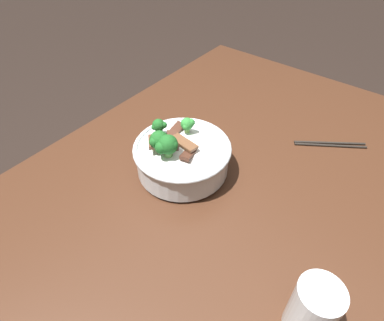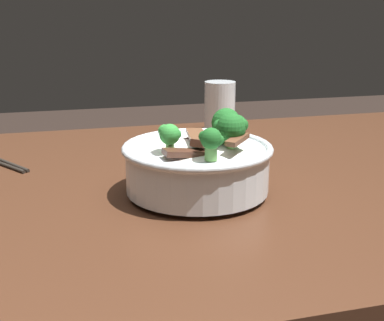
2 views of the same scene
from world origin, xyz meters
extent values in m
plane|color=black|center=(0.00, 0.00, 0.00)|extent=(10.00, 10.00, 0.00)
cube|color=#472819|center=(0.00, 0.00, 0.78)|extent=(1.49, 0.90, 0.05)
cube|color=#472819|center=(-0.66, -0.37, 0.38)|extent=(0.08, 0.08, 0.75)
cube|color=#472819|center=(-0.66, 0.37, 0.38)|extent=(0.08, 0.08, 0.75)
cylinder|color=silver|center=(-0.02, -0.08, 0.81)|extent=(0.12, 0.12, 0.01)
cylinder|color=silver|center=(-0.02, -0.08, 0.85)|extent=(0.24, 0.24, 0.07)
torus|color=silver|center=(-0.02, -0.08, 0.88)|extent=(0.25, 0.25, 0.01)
ellipsoid|color=white|center=(-0.02, -0.08, 0.87)|extent=(0.21, 0.21, 0.05)
cube|color=brown|center=(-0.02, -0.08, 0.90)|extent=(0.04, 0.08, 0.01)
cube|color=#4C2B1E|center=(-0.01, -0.05, 0.89)|extent=(0.07, 0.04, 0.03)
cube|color=#4C2B1E|center=(-0.02, -0.11, 0.90)|extent=(0.06, 0.06, 0.03)
cube|color=#4C2B1E|center=(-0.06, -0.13, 0.89)|extent=(0.07, 0.03, 0.02)
cube|color=brown|center=(0.02, -0.13, 0.91)|extent=(0.05, 0.05, 0.01)
cylinder|color=#5B9947|center=(-0.02, -0.16, 0.90)|extent=(0.02, 0.02, 0.02)
sphere|color=#1E6023|center=(-0.02, -0.16, 0.92)|extent=(0.03, 0.03, 0.03)
sphere|color=#1E6023|center=(-0.01, -0.16, 0.92)|extent=(0.02, 0.02, 0.02)
sphere|color=#1E6023|center=(-0.03, -0.15, 0.92)|extent=(0.02, 0.02, 0.02)
cylinder|color=#7AB256|center=(-0.08, -0.11, 0.90)|extent=(0.01, 0.01, 0.02)
sphere|color=green|center=(-0.08, -0.11, 0.92)|extent=(0.03, 0.03, 0.03)
sphere|color=green|center=(-0.06, -0.10, 0.92)|extent=(0.02, 0.02, 0.02)
sphere|color=green|center=(-0.08, -0.10, 0.92)|extent=(0.02, 0.02, 0.02)
cylinder|color=#5B9947|center=(0.02, -0.08, 0.90)|extent=(0.02, 0.02, 0.02)
sphere|color=#1E6023|center=(0.02, -0.08, 0.92)|extent=(0.05, 0.05, 0.05)
sphere|color=#1E6023|center=(0.04, -0.09, 0.92)|extent=(0.03, 0.03, 0.03)
sphere|color=#1E6023|center=(0.02, -0.07, 0.93)|extent=(0.02, 0.02, 0.02)
cylinder|color=#5B9947|center=(0.02, -0.11, 0.90)|extent=(0.01, 0.01, 0.02)
sphere|color=#1E6023|center=(0.02, -0.11, 0.92)|extent=(0.05, 0.05, 0.05)
sphere|color=#1E6023|center=(0.04, -0.12, 0.93)|extent=(0.02, 0.02, 0.02)
sphere|color=#1E6023|center=(0.01, -0.10, 0.92)|extent=(0.03, 0.03, 0.03)
cylinder|color=white|center=(0.15, 0.33, 0.87)|extent=(0.08, 0.08, 0.13)
cylinder|color=olive|center=(0.15, 0.33, 0.85)|extent=(0.07, 0.07, 0.07)
cylinder|color=#28231E|center=(-0.37, 0.19, 0.81)|extent=(0.12, 0.17, 0.01)
cylinder|color=#28231E|center=(-0.36, 0.19, 0.81)|extent=(0.12, 0.17, 0.01)
camera|label=1|loc=(0.44, 0.31, 1.41)|focal=30.21mm
camera|label=2|loc=(-0.23, -0.84, 1.10)|focal=46.65mm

